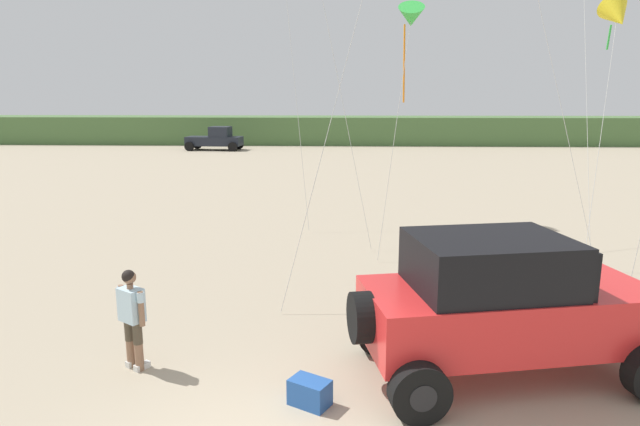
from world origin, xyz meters
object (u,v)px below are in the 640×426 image
object	(u,v)px
cooler_box	(310,392)
kite_black_sled	(411,18)
distant_pickup	(216,139)
jeep	(504,303)
kite_orange_streamer	(617,16)
person_watching	(132,314)

from	to	relation	value
cooler_box	kite_black_sled	size ratio (longest dim) A/B	0.08
distant_pickup	kite_black_sled	distance (m)	33.51
jeep	kite_orange_streamer	size ratio (longest dim) A/B	0.72
jeep	cooler_box	distance (m)	3.27
kite_orange_streamer	jeep	bearing A→B (deg)	-122.51
kite_black_sled	person_watching	bearing A→B (deg)	-124.12
kite_orange_streamer	cooler_box	bearing A→B (deg)	-132.58
distant_pickup	person_watching	bearing A→B (deg)	-78.94
jeep	kite_black_sled	size ratio (longest dim) A/B	0.72
cooler_box	distant_pickup	distance (m)	40.45
distant_pickup	kite_orange_streamer	world-z (taller)	kite_orange_streamer
person_watching	cooler_box	world-z (taller)	person_watching
jeep	kite_black_sled	distance (m)	9.19
person_watching	kite_black_sled	world-z (taller)	kite_black_sled
person_watching	kite_orange_streamer	bearing A→B (deg)	34.76
jeep	kite_black_sled	world-z (taller)	kite_black_sled
cooler_box	kite_black_sled	world-z (taller)	kite_black_sled
cooler_box	kite_orange_streamer	world-z (taller)	kite_orange_streamer
distant_pickup	kite_black_sled	size ratio (longest dim) A/B	0.68
distant_pickup	jeep	bearing A→B (deg)	-70.77
kite_black_sled	jeep	bearing A→B (deg)	-84.66
person_watching	distant_pickup	xyz separation A→B (m)	(-7.46, 38.13, 0.00)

